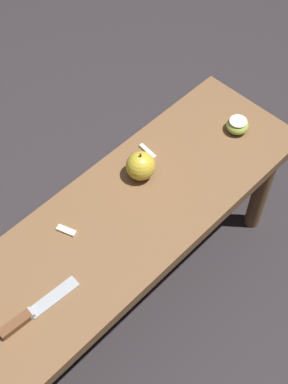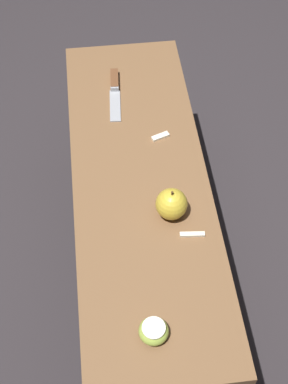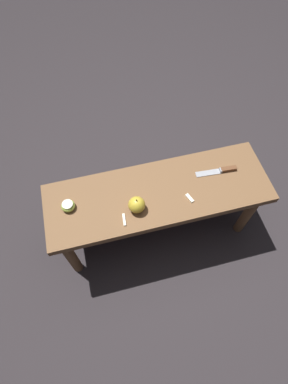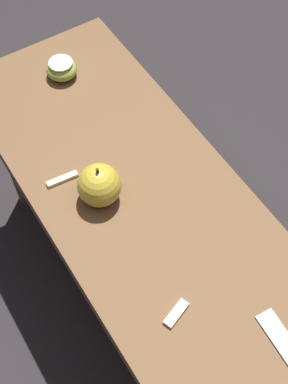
{
  "view_description": "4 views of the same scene",
  "coord_description": "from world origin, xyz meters",
  "px_view_note": "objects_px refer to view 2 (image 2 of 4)",
  "views": [
    {
      "loc": [
        -0.51,
        -0.57,
        1.68
      ],
      "look_at": [
        0.08,
        0.0,
        0.51
      ],
      "focal_mm": 50.0,
      "sensor_mm": 36.0,
      "label": 1
    },
    {
      "loc": [
        0.9,
        -0.1,
        1.62
      ],
      "look_at": [
        0.08,
        0.0,
        0.51
      ],
      "focal_mm": 50.0,
      "sensor_mm": 36.0,
      "label": 2
    },
    {
      "loc": [
        0.26,
        0.71,
        1.78
      ],
      "look_at": [
        0.08,
        0.0,
        0.51
      ],
      "focal_mm": 28.0,
      "sensor_mm": 36.0,
      "label": 3
    },
    {
      "loc": [
        -0.37,
        0.28,
        1.34
      ],
      "look_at": [
        0.08,
        0.0,
        0.51
      ],
      "focal_mm": 50.0,
      "sensor_mm": 36.0,
      "label": 4
    }
  ],
  "objects_px": {
    "apple_whole": "(172,204)",
    "apple_cut": "(154,331)",
    "knife": "(115,87)",
    "wooden_bench": "(140,194)"
  },
  "relations": [
    {
      "from": "apple_whole",
      "to": "apple_cut",
      "type": "height_order",
      "value": "apple_whole"
    },
    {
      "from": "knife",
      "to": "apple_cut",
      "type": "relative_size",
      "value": 3.24
    },
    {
      "from": "wooden_bench",
      "to": "apple_whole",
      "type": "xyz_separation_m",
      "value": [
        0.13,
        0.07,
        0.12
      ]
    },
    {
      "from": "wooden_bench",
      "to": "apple_cut",
      "type": "relative_size",
      "value": 17.04
    },
    {
      "from": "wooden_bench",
      "to": "knife",
      "type": "relative_size",
      "value": 5.25
    },
    {
      "from": "knife",
      "to": "wooden_bench",
      "type": "bearing_deg",
      "value": 10.19
    },
    {
      "from": "wooden_bench",
      "to": "apple_whole",
      "type": "relative_size",
      "value": 12.38
    },
    {
      "from": "wooden_bench",
      "to": "apple_cut",
      "type": "distance_m",
      "value": 0.46
    },
    {
      "from": "apple_cut",
      "to": "wooden_bench",
      "type": "bearing_deg",
      "value": 177.29
    },
    {
      "from": "knife",
      "to": "apple_cut",
      "type": "distance_m",
      "value": 0.81
    }
  ]
}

